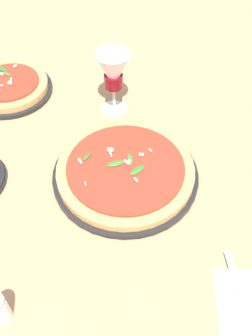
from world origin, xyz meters
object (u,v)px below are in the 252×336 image
Objects in this scene: pizza_personal_side at (10,87)px; wine_glass at (114,73)px; shaker_pepper at (0,309)px; pizza_arugula_main at (126,172)px; fork at (245,309)px.

wine_glass is at bearing 77.23° from pizza_personal_side.
pizza_personal_side is 1.37× the size of wine_glass.
wine_glass is 2.48× the size of shaker_pepper.
pizza_arugula_main is 4.80× the size of shaker_pepper.
fork is (0.52, 0.25, -0.10)m from wine_glass.
pizza_personal_side is at bearing -102.77° from wine_glass.
fork is at bearing 35.62° from pizza_arugula_main.
pizza_arugula_main is 0.25m from wine_glass.
wine_glass is 0.57m from shaker_pepper.
wine_glass is (0.06, 0.29, 0.10)m from pizza_personal_side.
pizza_personal_side is 1.04× the size of fork.
pizza_arugula_main is at bearing 147.52° from shaker_pepper.
fork is at bearing 25.31° from wine_glass.
pizza_arugula_main is 1.46× the size of fork.
wine_glass reaches higher than pizza_personal_side.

